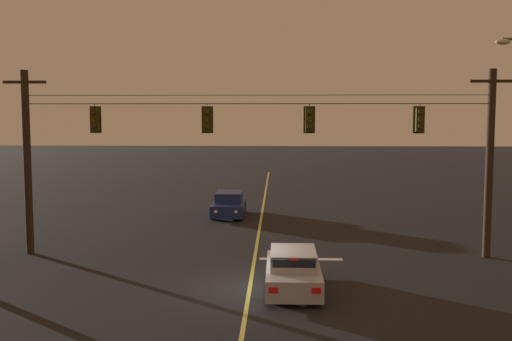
% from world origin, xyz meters
% --- Properties ---
extents(ground_plane, '(180.00, 180.00, 0.00)m').
position_xyz_m(ground_plane, '(0.00, 0.00, 0.00)').
color(ground_plane, black).
extents(lane_centre_stripe, '(0.14, 60.00, 0.01)m').
position_xyz_m(lane_centre_stripe, '(0.00, 10.78, 0.00)').
color(lane_centre_stripe, '#D1C64C').
rests_on(lane_centre_stripe, ground).
extents(stop_bar_paint, '(3.40, 0.36, 0.01)m').
position_xyz_m(stop_bar_paint, '(1.90, 4.18, 0.00)').
color(stop_bar_paint, silver).
rests_on(stop_bar_paint, ground).
extents(signal_span_assembly, '(21.02, 0.32, 7.75)m').
position_xyz_m(signal_span_assembly, '(0.00, 4.78, 4.04)').
color(signal_span_assembly, '#2D2116').
rests_on(signal_span_assembly, ground).
extents(traffic_light_leftmost, '(0.48, 0.41, 1.22)m').
position_xyz_m(traffic_light_leftmost, '(-6.70, 4.76, 5.70)').
color(traffic_light_leftmost, black).
extents(traffic_light_left_inner, '(0.48, 0.41, 1.22)m').
position_xyz_m(traffic_light_left_inner, '(-1.99, 4.76, 5.70)').
color(traffic_light_left_inner, black).
extents(traffic_light_centre, '(0.48, 0.41, 1.22)m').
position_xyz_m(traffic_light_centre, '(2.24, 4.76, 5.70)').
color(traffic_light_centre, black).
extents(traffic_light_right_inner, '(0.48, 0.41, 1.22)m').
position_xyz_m(traffic_light_right_inner, '(6.73, 4.76, 5.70)').
color(traffic_light_right_inner, black).
extents(car_waiting_near_lane, '(1.80, 4.33, 1.39)m').
position_xyz_m(car_waiting_near_lane, '(1.48, -0.12, 0.65)').
color(car_waiting_near_lane, '#A5A5AD').
rests_on(car_waiting_near_lane, ground).
extents(car_oncoming_lead, '(1.80, 4.42, 1.39)m').
position_xyz_m(car_oncoming_lead, '(-1.90, 14.59, 0.65)').
color(car_oncoming_lead, navy).
rests_on(car_oncoming_lead, ground).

